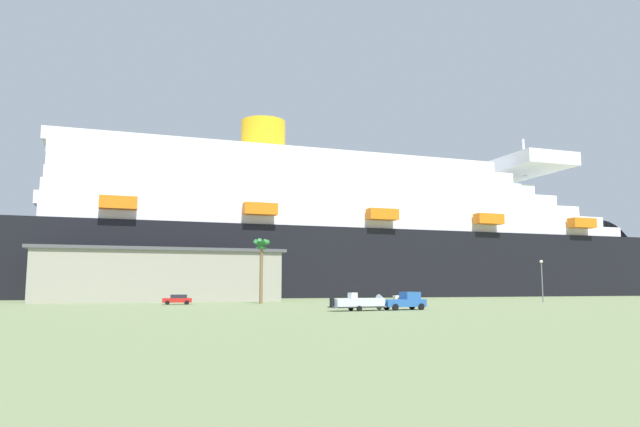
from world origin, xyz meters
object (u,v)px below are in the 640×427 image
Objects in this scene: cruise_ship at (353,240)px; palm_tree at (261,251)px; small_boat_on_trailer at (363,303)px; street_lamp at (542,275)px; pickup_truck at (405,301)px; parked_car_red_hatchback at (177,299)px; parked_car_white_van at (405,296)px.

palm_tree is (-37.66, -57.41, -7.16)m from cruise_ship.
street_lamp is (43.96, 23.95, 4.03)m from small_boat_on_trailer.
pickup_truck reaches higher than parked_car_red_hatchback.
pickup_truck is (-25.57, -87.66, -14.84)m from cruise_ship.
palm_tree is at bearing 2.85° from parked_car_red_hatchback.
cruise_ship is 47.93m from parked_car_white_van.
cruise_ship is at bearing 56.73° from palm_tree.
pickup_truck reaches higher than parked_car_white_van.
small_boat_on_trailer is (-31.45, -88.51, -14.93)m from cruise_ship.
street_lamp is (38.08, 23.10, 3.94)m from pickup_truck.
palm_tree is at bearing 111.79° from pickup_truck.
parked_car_red_hatchback and parked_car_white_van have the same top height.
small_boat_on_trailer reaches higher than parked_car_red_hatchback.
pickup_truck is at bearing -49.03° from parked_car_red_hatchback.
small_boat_on_trailer is at bearing -109.56° from cruise_ship.
palm_tree is 15.73m from parked_car_red_hatchback.
street_lamp is at bearing 31.24° from pickup_truck.
cruise_ship is 78.91m from parked_car_red_hatchback.
pickup_truck is 39.17m from parked_car_red_hatchback.
street_lamp is at bearing -79.03° from cruise_ship.
street_lamp is at bearing 28.58° from small_boat_on_trailer.
parked_car_white_van is at bearing 59.13° from small_boat_on_trailer.
small_boat_on_trailer is 32.66m from palm_tree.
small_boat_on_trailer is at bearing -56.95° from parked_car_red_hatchback.
cruise_ship is at bearing 83.00° from parked_car_white_van.
small_boat_on_trailer is at bearing -78.70° from palm_tree.
cruise_ship is at bearing 48.58° from parked_car_red_hatchback.
cruise_ship reaches higher than small_boat_on_trailer.
palm_tree reaches higher than street_lamp.
cruise_ship is 46.86× the size of parked_car_white_van.
palm_tree reaches higher than parked_car_white_van.
street_lamp reaches higher than parked_car_red_hatchback.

